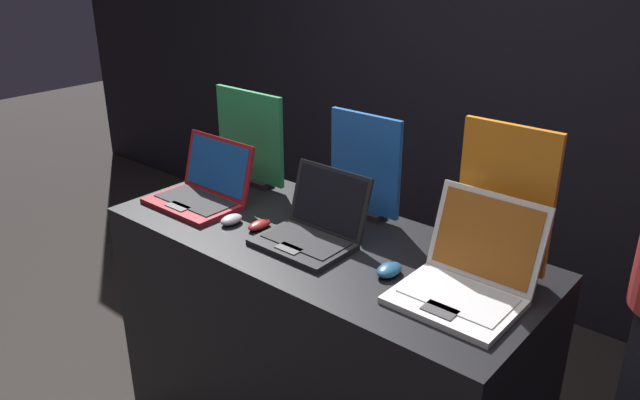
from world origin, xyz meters
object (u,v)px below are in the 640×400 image
(laptop_front, at_px, (202,189))
(laptop_back, at_px, (467,276))
(mouse_middle, at_px, (259,225))
(mouse_back, at_px, (389,270))
(promo_stand_middle, at_px, (365,169))
(mouse_front, at_px, (231,220))
(promo_stand_back, at_px, (504,203))
(promo_stand_front, at_px, (250,141))
(laptop_middle, at_px, (314,227))

(laptop_front, bearing_deg, laptop_back, 2.35)
(mouse_middle, distance_m, mouse_back, 0.56)
(promo_stand_middle, distance_m, mouse_back, 0.50)
(mouse_front, bearing_deg, promo_stand_back, 19.46)
(mouse_back, bearing_deg, promo_stand_front, 163.16)
(laptop_front, xyz_separation_m, promo_stand_back, (1.16, 0.25, 0.17))
(laptop_back, relative_size, promo_stand_back, 0.75)
(promo_stand_middle, bearing_deg, laptop_back, -25.00)
(promo_stand_middle, height_order, mouse_back, promo_stand_middle)
(laptop_back, distance_m, mouse_back, 0.25)
(laptop_middle, bearing_deg, promo_stand_front, 156.24)
(promo_stand_front, height_order, promo_stand_middle, promo_stand_front)
(mouse_middle, xyz_separation_m, laptop_back, (0.80, 0.08, 0.05))
(mouse_middle, distance_m, laptop_back, 0.81)
(mouse_front, distance_m, laptop_middle, 0.35)
(mouse_front, distance_m, mouse_back, 0.67)
(laptop_back, bearing_deg, mouse_middle, -174.55)
(mouse_middle, bearing_deg, promo_stand_front, 139.36)
(laptop_middle, bearing_deg, promo_stand_back, 21.94)
(promo_stand_front, relative_size, laptop_back, 1.13)
(mouse_front, xyz_separation_m, laptop_back, (0.91, 0.12, 0.05))
(laptop_middle, distance_m, mouse_middle, 0.23)
(laptop_middle, bearing_deg, promo_stand_middle, 90.00)
(promo_stand_back, bearing_deg, mouse_front, -160.54)
(promo_stand_middle, height_order, promo_stand_back, promo_stand_back)
(mouse_front, height_order, promo_stand_front, promo_stand_front)
(laptop_front, relative_size, mouse_front, 3.98)
(laptop_front, height_order, mouse_back, laptop_front)
(laptop_front, relative_size, laptop_middle, 1.14)
(mouse_middle, relative_size, mouse_back, 1.00)
(mouse_front, xyz_separation_m, promo_stand_front, (-0.24, 0.34, 0.18))
(mouse_middle, height_order, laptop_back, laptop_back)
(mouse_middle, bearing_deg, laptop_back, 5.45)
(laptop_middle, bearing_deg, mouse_front, -165.08)
(promo_stand_back, bearing_deg, mouse_back, -133.52)
(mouse_front, distance_m, mouse_middle, 0.12)
(promo_stand_middle, bearing_deg, promo_stand_front, -175.56)
(laptop_front, xyz_separation_m, mouse_back, (0.91, -0.00, -0.04))
(laptop_middle, distance_m, promo_stand_back, 0.65)
(promo_stand_front, bearing_deg, laptop_front, -90.00)
(mouse_back, xyz_separation_m, promo_stand_back, (0.24, 0.26, 0.21))
(laptop_front, distance_m, mouse_front, 0.26)
(mouse_back, bearing_deg, laptop_back, 11.51)
(mouse_front, bearing_deg, mouse_back, 5.58)
(laptop_middle, bearing_deg, mouse_middle, -167.32)
(laptop_front, bearing_deg, laptop_middle, 2.05)
(mouse_front, distance_m, promo_stand_middle, 0.54)
(promo_stand_front, distance_m, mouse_back, 0.97)
(laptop_middle, height_order, mouse_middle, laptop_middle)
(mouse_back, height_order, promo_stand_back, promo_stand_back)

